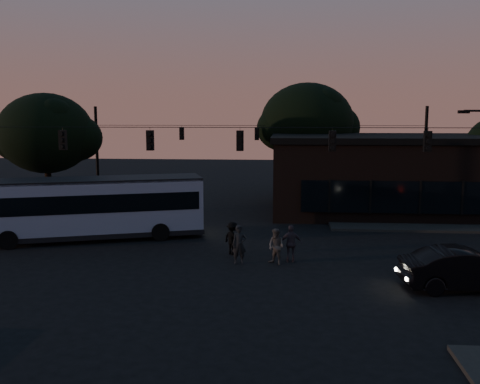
# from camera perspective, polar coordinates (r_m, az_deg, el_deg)

# --- Properties ---
(ground) EXTENTS (120.00, 120.00, 0.00)m
(ground) POSITION_cam_1_polar(r_m,az_deg,el_deg) (23.37, -0.83, -8.70)
(ground) COLOR black
(ground) RESTS_ON ground
(sidewalk_far_right) EXTENTS (14.00, 10.00, 0.15)m
(sidewalk_far_right) POSITION_cam_1_polar(r_m,az_deg,el_deg) (38.15, 19.60, -2.43)
(sidewalk_far_right) COLOR black
(sidewalk_far_right) RESTS_ON ground
(sidewalk_far_left) EXTENTS (14.00, 10.00, 0.15)m
(sidewalk_far_left) POSITION_cam_1_polar(r_m,az_deg,el_deg) (40.27, -19.02, -1.87)
(sidewalk_far_left) COLOR black
(sidewalk_far_left) RESTS_ON ground
(building) EXTENTS (15.40, 10.41, 5.40)m
(building) POSITION_cam_1_polar(r_m,az_deg,el_deg) (39.04, 14.79, 1.91)
(building) COLOR black
(building) RESTS_ON ground
(tree_behind) EXTENTS (7.60, 7.60, 9.43)m
(tree_behind) POSITION_cam_1_polar(r_m,az_deg,el_deg) (44.30, 7.17, 7.35)
(tree_behind) COLOR black
(tree_behind) RESTS_ON ground
(tree_left) EXTENTS (6.40, 6.40, 8.30)m
(tree_left) POSITION_cam_1_polar(r_m,az_deg,el_deg) (38.81, -20.00, 5.89)
(tree_left) COLOR black
(tree_left) RESTS_ON ground
(signal_rig_near) EXTENTS (26.24, 0.30, 7.50)m
(signal_rig_near) POSITION_cam_1_polar(r_m,az_deg,el_deg) (26.45, -0.00, 3.11)
(signal_rig_near) COLOR black
(signal_rig_near) RESTS_ON ground
(signal_rig_far) EXTENTS (26.24, 0.30, 7.50)m
(signal_rig_far) POSITION_cam_1_polar(r_m,az_deg,el_deg) (42.39, 1.80, 4.68)
(signal_rig_far) COLOR black
(signal_rig_far) RESTS_ON ground
(bus) EXTENTS (12.26, 6.46, 3.38)m
(bus) POSITION_cam_1_polar(r_m,az_deg,el_deg) (30.43, -15.49, -1.37)
(bus) COLOR gray
(bus) RESTS_ON ground
(car) EXTENTS (5.17, 2.23, 1.66)m
(car) POSITION_cam_1_polar(r_m,az_deg,el_deg) (22.85, 23.02, -7.61)
(car) COLOR black
(car) RESTS_ON ground
(pedestrian_a) EXTENTS (0.71, 0.52, 1.80)m
(pedestrian_a) POSITION_cam_1_polar(r_m,az_deg,el_deg) (24.67, -0.08, -5.63)
(pedestrian_a) COLOR black
(pedestrian_a) RESTS_ON ground
(pedestrian_b) EXTENTS (1.02, 0.98, 1.66)m
(pedestrian_b) POSITION_cam_1_polar(r_m,az_deg,el_deg) (24.67, 3.88, -5.82)
(pedestrian_b) COLOR #44403E
(pedestrian_b) RESTS_ON ground
(pedestrian_c) EXTENTS (1.06, 0.50, 1.76)m
(pedestrian_c) POSITION_cam_1_polar(r_m,az_deg,el_deg) (25.06, 5.48, -5.49)
(pedestrian_c) COLOR #2D262F
(pedestrian_c) RESTS_ON ground
(pedestrian_d) EXTENTS (1.19, 1.16, 1.63)m
(pedestrian_d) POSITION_cam_1_polar(r_m,az_deg,el_deg) (26.27, -0.82, -4.96)
(pedestrian_d) COLOR black
(pedestrian_d) RESTS_ON ground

